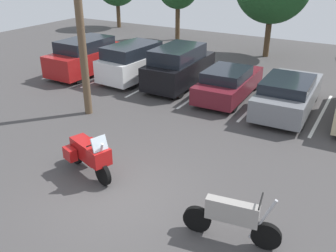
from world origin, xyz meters
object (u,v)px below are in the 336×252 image
Objects in this scene: motorcycle_second at (232,218)px; utility_pole at (80,18)px; car_red at (87,56)px; motorcycle_touring at (89,154)px; car_black at (179,66)px; car_grey at (288,94)px; car_maroon at (229,83)px; car_white at (136,61)px.

motorcycle_second is 9.15m from utility_pole.
motorcycle_touring is at bearing -48.36° from car_red.
motorcycle_second is (4.50, -0.48, -0.11)m from motorcycle_touring.
car_black is 0.62× the size of utility_pole.
car_red is 0.99× the size of car_grey.
car_grey is at bearing -6.27° from car_black.
motorcycle_second is at bearing -84.23° from car_grey.
motorcycle_second is 0.49× the size of car_maroon.
car_black reaches higher than car_white.
utility_pole is (-7.63, 3.95, 3.13)m from motorcycle_second.
motorcycle_touring is 8.02m from car_maroon.
car_white reaches higher than car_maroon.
car_red reaches higher than car_maroon.
car_white is 2.39m from car_black.
car_red is (-6.82, 7.67, 0.22)m from motorcycle_touring.
car_red is at bearing -170.75° from car_white.
utility_pole reaches higher than car_maroon.
utility_pole is at bearing -48.74° from car_red.
motorcycle_touring is 4.52m from motorcycle_second.
motorcycle_touring is 0.48× the size of car_black.
car_black is (-6.11, 8.73, 0.38)m from motorcycle_second.
car_red is 1.06× the size of car_black.
motorcycle_second is at bearing -6.13° from motorcycle_touring.
car_black is (-1.62, 8.25, 0.27)m from motorcycle_touring.
motorcycle_touring is at bearing -97.36° from car_maroon.
car_black is at bearing 101.08° from motorcycle_touring.
motorcycle_touring reaches higher than car_maroon.
utility_pole is at bearing -79.52° from car_white.
car_black is (2.38, 0.12, 0.05)m from car_white.
car_maroon is at bearing 173.67° from car_grey.
motorcycle_second is at bearing -67.67° from car_maroon.
car_black is at bearing 2.78° from car_white.
motorcycle_touring is at bearing 173.87° from motorcycle_second.
motorcycle_touring is at bearing -78.92° from car_black.
car_white is 5.51m from utility_pole.
motorcycle_second is 12.10m from car_white.
car_white reaches higher than car_grey.
utility_pole is (-1.52, -4.78, 2.75)m from car_black.
car_red is at bearing 144.23° from motorcycle_second.
motorcycle_touring is at bearing -63.82° from car_white.
car_maroon is 0.62× the size of utility_pole.
motorcycle_second is 10.66m from car_black.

